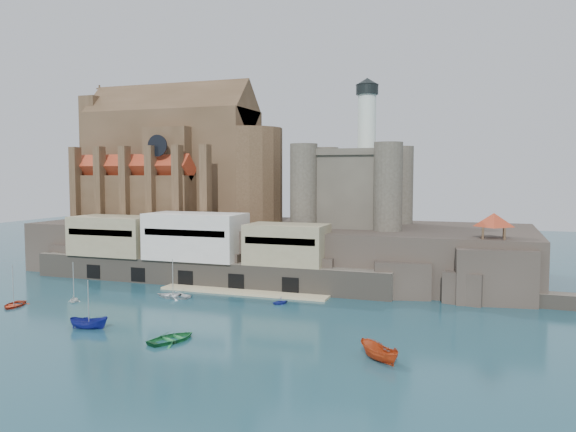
{
  "coord_description": "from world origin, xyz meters",
  "views": [
    {
      "loc": [
        40.46,
        -68.63,
        20.24
      ],
      "look_at": [
        5.19,
        32.0,
        12.28
      ],
      "focal_mm": 35.0,
      "sensor_mm": 36.0,
      "label": 1
    }
  ],
  "objects_px": {
    "pavilion": "(494,222)",
    "boat_0": "(14,306)",
    "boat_2": "(89,329)",
    "church": "(179,166)",
    "castle_keep": "(355,184)"
  },
  "relations": [
    {
      "from": "church",
      "to": "pavilion",
      "type": "height_order",
      "value": "church"
    },
    {
      "from": "church",
      "to": "boat_2",
      "type": "relative_size",
      "value": 9.16
    },
    {
      "from": "church",
      "to": "castle_keep",
      "type": "distance_m",
      "value": 40.39
    },
    {
      "from": "boat_2",
      "to": "pavilion",
      "type": "bearing_deg",
      "value": -69.19
    },
    {
      "from": "pavilion",
      "to": "boat_2",
      "type": "bearing_deg",
      "value": -145.07
    },
    {
      "from": "pavilion",
      "to": "boat_0",
      "type": "xyz_separation_m",
      "value": [
        -69.32,
        -28.57,
        -12.73
      ]
    },
    {
      "from": "pavilion",
      "to": "boat_0",
      "type": "bearing_deg",
      "value": -157.6
    },
    {
      "from": "pavilion",
      "to": "boat_0",
      "type": "relative_size",
      "value": 1.22
    },
    {
      "from": "church",
      "to": "boat_0",
      "type": "relative_size",
      "value": 8.93
    },
    {
      "from": "castle_keep",
      "to": "boat_0",
      "type": "xyz_separation_m",
      "value": [
        -43.4,
        -43.65,
        -18.31
      ]
    },
    {
      "from": "boat_0",
      "to": "boat_2",
      "type": "height_order",
      "value": "boat_0"
    },
    {
      "from": "church",
      "to": "castle_keep",
      "type": "height_order",
      "value": "church"
    },
    {
      "from": "castle_keep",
      "to": "boat_2",
      "type": "relative_size",
      "value": 5.71
    },
    {
      "from": "pavilion",
      "to": "boat_2",
      "type": "distance_m",
      "value": 62.48
    },
    {
      "from": "castle_keep",
      "to": "pavilion",
      "type": "distance_m",
      "value": 30.5
    }
  ]
}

